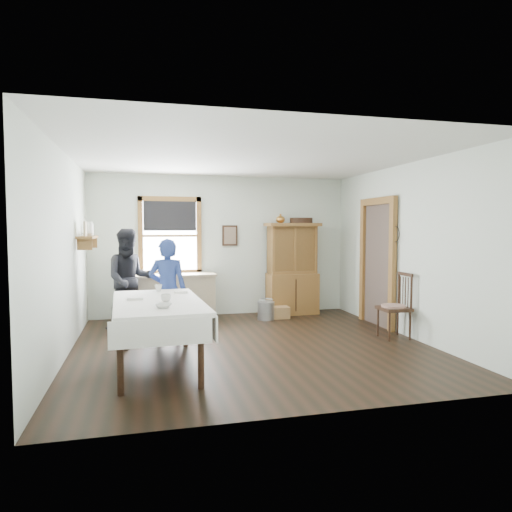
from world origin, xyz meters
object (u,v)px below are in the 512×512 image
work_counter (174,297)px  spindle_chair (394,305)px  woman_blue (168,294)px  wicker_basket (279,312)px  figure_dark (130,283)px  china_hutch (292,269)px  pail (266,311)px  dining_table (158,334)px

work_counter → spindle_chair: size_ratio=1.47×
woman_blue → wicker_basket: bearing=-133.8°
wicker_basket → figure_dark: bearing=-173.7°
china_hutch → pail: china_hutch is taller
china_hutch → figure_dark: china_hutch is taller
dining_table → pail: bearing=50.4°
work_counter → figure_dark: (-0.77, -0.60, 0.35)m
work_counter → woman_blue: woman_blue is taller
china_hutch → spindle_chair: (0.88, -2.28, -0.39)m
china_hutch → wicker_basket: size_ratio=4.82×
pail → spindle_chair: bearing=-50.1°
work_counter → spindle_chair: 3.88m
work_counter → figure_dark: size_ratio=0.95×
work_counter → wicker_basket: (1.92, -0.30, -0.32)m
wicker_basket → figure_dark: size_ratio=0.24×
wicker_basket → figure_dark: (-2.69, -0.30, 0.67)m
dining_table → wicker_basket: 3.42m
pail → dining_table: bearing=-129.6°
dining_table → pail: 3.19m
work_counter → woman_blue: 1.66m
work_counter → figure_dark: 1.04m
dining_table → spindle_chair: spindle_chair is taller
dining_table → figure_dark: bearing=99.8°
wicker_basket → pail: bearing=-166.1°
dining_table → woman_blue: size_ratio=1.43×
wicker_basket → figure_dark: figure_dark is taller
spindle_chair → wicker_basket: spindle_chair is taller
china_hutch → wicker_basket: china_hutch is taller
china_hutch → woman_blue: china_hutch is taller
figure_dark → spindle_chair: bearing=-30.5°
work_counter → woman_blue: (-0.20, -1.63, 0.29)m
wicker_basket → woman_blue: 2.57m
china_hutch → woman_blue: (-2.51, -1.69, -0.18)m
woman_blue → figure_dark: bearing=-47.0°
spindle_chair → woman_blue: (-3.39, 0.59, 0.21)m
china_hutch → woman_blue: 3.03m
work_counter → wicker_basket: size_ratio=4.02×
pail → woman_blue: 2.30m
figure_dark → pail: bearing=-2.9°
spindle_chair → china_hutch: bearing=110.9°
pail → figure_dark: (-2.42, -0.23, 0.61)m
work_counter → figure_dark: figure_dark is taller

